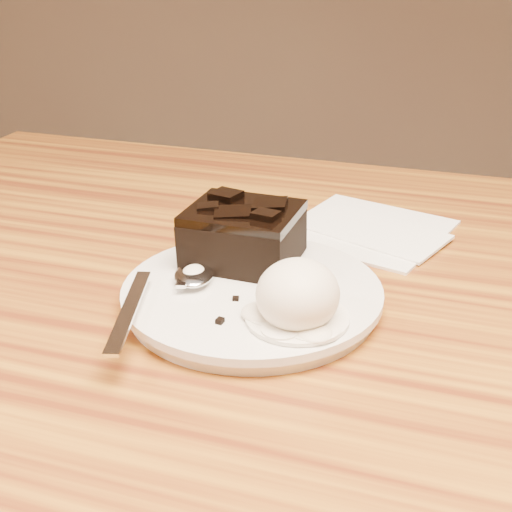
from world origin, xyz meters
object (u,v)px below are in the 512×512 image
(plate, at_px, (252,296))
(napkin, at_px, (367,228))
(brownie, at_px, (243,238))
(spoon, at_px, (194,277))
(ice_cream_scoop, at_px, (298,294))

(plate, bearing_deg, napkin, 71.48)
(plate, distance_m, brownie, 0.06)
(spoon, relative_size, napkin, 1.23)
(napkin, bearing_deg, spoon, -119.76)
(brownie, height_order, ice_cream_scoop, ice_cream_scoop)
(ice_cream_scoop, distance_m, spoon, 0.10)
(brownie, relative_size, ice_cream_scoop, 1.39)
(brownie, distance_m, napkin, 0.17)
(ice_cream_scoop, relative_size, spoon, 0.36)
(brownie, relative_size, napkin, 0.62)
(plate, xyz_separation_m, spoon, (-0.05, -0.01, 0.01))
(plate, xyz_separation_m, napkin, (0.06, 0.18, -0.01))
(spoon, bearing_deg, ice_cream_scoop, -35.00)
(plate, xyz_separation_m, ice_cream_scoop, (0.05, -0.04, 0.03))
(napkin, bearing_deg, brownie, -121.24)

